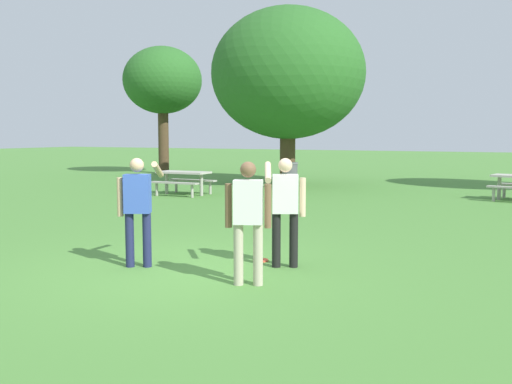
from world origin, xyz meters
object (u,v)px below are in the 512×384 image
(person_thrower, at_px, (138,203))
(picnic_table_near, at_px, (184,178))
(tree_tall_left, at_px, (163,81))
(tree_broad_center, at_px, (288,74))
(person_catcher, at_px, (285,204))
(person_bystander, at_px, (248,215))
(trash_can_further_along, at_px, (290,175))
(frisbee, at_px, (261,260))

(person_thrower, bearing_deg, picnic_table_near, 119.70)
(tree_tall_left, bearing_deg, tree_broad_center, -22.23)
(person_catcher, relative_size, person_bystander, 1.00)
(picnic_table_near, height_order, trash_can_further_along, trash_can_further_along)
(trash_can_further_along, relative_size, tree_broad_center, 0.14)
(frisbee, xyz_separation_m, tree_broad_center, (-4.95, 12.56, 4.25))
(tree_broad_center, bearing_deg, frisbee, -68.48)
(person_thrower, distance_m, person_bystander, 1.98)
(trash_can_further_along, distance_m, tree_broad_center, 4.04)
(person_bystander, relative_size, frisbee, 6.80)
(trash_can_further_along, bearing_deg, tree_tall_left, 152.44)
(picnic_table_near, relative_size, tree_tall_left, 0.28)
(picnic_table_near, bearing_deg, tree_broad_center, 71.22)
(person_bystander, relative_size, picnic_table_near, 0.94)
(frisbee, bearing_deg, person_catcher, -24.10)
(person_bystander, bearing_deg, frisbee, 109.39)
(frisbee, xyz_separation_m, picnic_table_near, (-6.58, 7.77, 0.55))
(person_catcher, height_order, picnic_table_near, person_catcher)
(person_thrower, bearing_deg, person_bystander, -6.33)
(person_bystander, bearing_deg, tree_tall_left, 128.24)
(picnic_table_near, xyz_separation_m, tree_broad_center, (1.63, 4.78, 3.70))
(picnic_table_near, bearing_deg, person_bystander, -52.35)
(tree_tall_left, bearing_deg, frisbee, -50.44)
(person_thrower, distance_m, picnic_table_near, 10.30)
(person_thrower, distance_m, tree_broad_center, 14.54)
(person_thrower, relative_size, picnic_table_near, 0.94)
(person_catcher, height_order, trash_can_further_along, person_catcher)
(trash_can_further_along, height_order, tree_broad_center, tree_broad_center)
(person_thrower, xyz_separation_m, tree_tall_left, (-11.66, 17.07, 3.61))
(person_catcher, height_order, tree_broad_center, tree_broad_center)
(trash_can_further_along, bearing_deg, person_bystander, -69.25)
(person_bystander, xyz_separation_m, tree_broad_center, (-5.44, 13.94, 3.32))
(person_thrower, relative_size, person_catcher, 1.00)
(person_catcher, distance_m, picnic_table_near, 10.70)
(person_thrower, height_order, person_catcher, same)
(person_bystander, relative_size, tree_tall_left, 0.26)
(person_thrower, relative_size, tree_tall_left, 0.26)
(person_catcher, xyz_separation_m, tree_tall_left, (-13.65, 16.13, 3.61))
(person_bystander, distance_m, picnic_table_near, 11.57)
(frisbee, height_order, picnic_table_near, picnic_table_near)
(person_bystander, height_order, tree_tall_left, tree_tall_left)
(person_thrower, bearing_deg, frisbee, 38.25)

